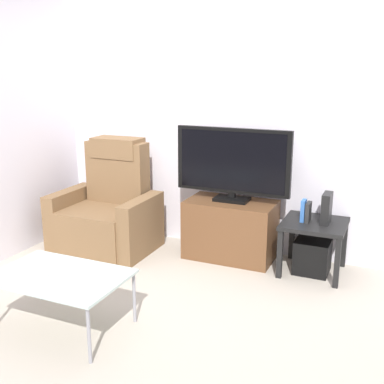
{
  "coord_description": "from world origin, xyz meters",
  "views": [
    {
      "loc": [
        1.47,
        -3.22,
        1.77
      ],
      "look_at": [
        -0.17,
        0.5,
        0.7
      ],
      "focal_mm": 44.59,
      "sensor_mm": 36.0,
      "label": 1
    }
  ],
  "objects_px": {
    "game_console": "(327,208)",
    "recliner_armchair": "(108,211)",
    "television": "(233,163)",
    "side_table": "(314,230)",
    "book_leftmost": "(303,211)",
    "subwoofer_box": "(312,256)",
    "coffee_table": "(60,278)",
    "cell_phone": "(60,274)",
    "book_middle": "(308,212)",
    "tv_stand": "(230,229)"
  },
  "relations": [
    {
      "from": "tv_stand",
      "to": "book_leftmost",
      "type": "relative_size",
      "value": 4.3
    },
    {
      "from": "recliner_armchair",
      "to": "tv_stand",
      "type": "bearing_deg",
      "value": 21.45
    },
    {
      "from": "cell_phone",
      "to": "television",
      "type": "bearing_deg",
      "value": 108.93
    },
    {
      "from": "book_middle",
      "to": "subwoofer_box",
      "type": "bearing_deg",
      "value": 19.18
    },
    {
      "from": "subwoofer_box",
      "to": "book_middle",
      "type": "relative_size",
      "value": 1.73
    },
    {
      "from": "television",
      "to": "recliner_armchair",
      "type": "height_order",
      "value": "television"
    },
    {
      "from": "book_leftmost",
      "to": "cell_phone",
      "type": "distance_m",
      "value": 2.1
    },
    {
      "from": "tv_stand",
      "to": "subwoofer_box",
      "type": "height_order",
      "value": "tv_stand"
    },
    {
      "from": "recliner_armchair",
      "to": "book_middle",
      "type": "bearing_deg",
      "value": 16.37
    },
    {
      "from": "side_table",
      "to": "cell_phone",
      "type": "height_order",
      "value": "side_table"
    },
    {
      "from": "television",
      "to": "side_table",
      "type": "distance_m",
      "value": 0.94
    },
    {
      "from": "recliner_armchair",
      "to": "book_leftmost",
      "type": "distance_m",
      "value": 1.92
    },
    {
      "from": "game_console",
      "to": "book_middle",
      "type": "bearing_deg",
      "value": -168.5
    },
    {
      "from": "book_middle",
      "to": "book_leftmost",
      "type": "bearing_deg",
      "value": 180.0
    },
    {
      "from": "television",
      "to": "book_middle",
      "type": "distance_m",
      "value": 0.81
    },
    {
      "from": "recliner_armchair",
      "to": "game_console",
      "type": "bearing_deg",
      "value": 16.84
    },
    {
      "from": "subwoofer_box",
      "to": "cell_phone",
      "type": "relative_size",
      "value": 1.99
    },
    {
      "from": "subwoofer_box",
      "to": "coffee_table",
      "type": "height_order",
      "value": "coffee_table"
    },
    {
      "from": "side_table",
      "to": "book_middle",
      "type": "bearing_deg",
      "value": -160.82
    },
    {
      "from": "subwoofer_box",
      "to": "book_middle",
      "type": "distance_m",
      "value": 0.41
    },
    {
      "from": "recliner_armchair",
      "to": "cell_phone",
      "type": "relative_size",
      "value": 7.2
    },
    {
      "from": "side_table",
      "to": "book_leftmost",
      "type": "xyz_separation_m",
      "value": [
        -0.1,
        -0.02,
        0.17
      ]
    },
    {
      "from": "book_middle",
      "to": "side_table",
      "type": "bearing_deg",
      "value": 19.18
    },
    {
      "from": "tv_stand",
      "to": "book_middle",
      "type": "height_order",
      "value": "book_middle"
    },
    {
      "from": "book_middle",
      "to": "game_console",
      "type": "xyz_separation_m",
      "value": [
        0.15,
        0.03,
        0.05
      ]
    },
    {
      "from": "tv_stand",
      "to": "recliner_armchair",
      "type": "height_order",
      "value": "recliner_armchair"
    },
    {
      "from": "television",
      "to": "book_middle",
      "type": "xyz_separation_m",
      "value": [
        0.72,
        -0.07,
        -0.36
      ]
    },
    {
      "from": "cell_phone",
      "to": "recliner_armchair",
      "type": "bearing_deg",
      "value": 151.37
    },
    {
      "from": "book_leftmost",
      "to": "book_middle",
      "type": "relative_size",
      "value": 1.11
    },
    {
      "from": "tv_stand",
      "to": "subwoofer_box",
      "type": "relative_size",
      "value": 2.78
    },
    {
      "from": "tv_stand",
      "to": "side_table",
      "type": "relative_size",
      "value": 1.54
    },
    {
      "from": "book_leftmost",
      "to": "coffee_table",
      "type": "xyz_separation_m",
      "value": [
        -1.32,
        -1.63,
        -0.19
      ]
    },
    {
      "from": "game_console",
      "to": "side_table",
      "type": "bearing_deg",
      "value": -173.66
    },
    {
      "from": "television",
      "to": "cell_phone",
      "type": "height_order",
      "value": "television"
    },
    {
      "from": "television",
      "to": "side_table",
      "type": "bearing_deg",
      "value": -3.49
    },
    {
      "from": "book_middle",
      "to": "tv_stand",
      "type": "bearing_deg",
      "value": 176.13
    },
    {
      "from": "tv_stand",
      "to": "coffee_table",
      "type": "relative_size",
      "value": 0.92
    },
    {
      "from": "book_leftmost",
      "to": "side_table",
      "type": "bearing_deg",
      "value": 11.31
    },
    {
      "from": "side_table",
      "to": "book_middle",
      "type": "height_order",
      "value": "book_middle"
    },
    {
      "from": "game_console",
      "to": "cell_phone",
      "type": "relative_size",
      "value": 1.76
    },
    {
      "from": "television",
      "to": "book_middle",
      "type": "relative_size",
      "value": 6.28
    },
    {
      "from": "game_console",
      "to": "coffee_table",
      "type": "relative_size",
      "value": 0.29
    },
    {
      "from": "coffee_table",
      "to": "book_leftmost",
      "type": "bearing_deg",
      "value": 50.95
    },
    {
      "from": "coffee_table",
      "to": "cell_phone",
      "type": "distance_m",
      "value": 0.03
    },
    {
      "from": "recliner_armchair",
      "to": "book_middle",
      "type": "distance_m",
      "value": 1.96
    },
    {
      "from": "side_table",
      "to": "television",
      "type": "bearing_deg",
      "value": 176.51
    },
    {
      "from": "book_leftmost",
      "to": "coffee_table",
      "type": "bearing_deg",
      "value": -129.05
    },
    {
      "from": "television",
      "to": "recliner_armchair",
      "type": "bearing_deg",
      "value": -169.18
    },
    {
      "from": "game_console",
      "to": "recliner_armchair",
      "type": "bearing_deg",
      "value": -174.65
    },
    {
      "from": "tv_stand",
      "to": "cell_phone",
      "type": "xyz_separation_m",
      "value": [
        -0.65,
        -1.68,
        0.13
      ]
    }
  ]
}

